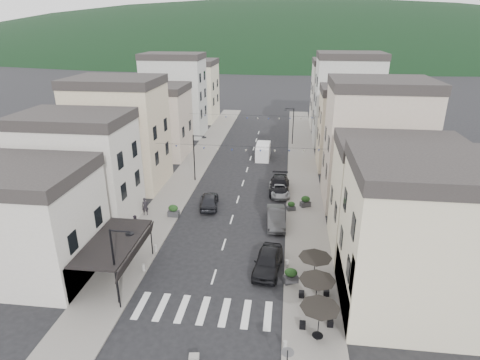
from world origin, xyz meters
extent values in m
plane|color=black|center=(0.00, 0.00, 0.00)|extent=(700.00, 700.00, 0.00)
cube|color=slate|center=(-7.50, 32.00, 0.06)|extent=(4.00, 76.00, 0.12)
cube|color=slate|center=(7.50, 32.00, 0.06)|extent=(4.00, 76.00, 0.12)
ellipsoid|color=black|center=(0.00, 300.00, 0.00)|extent=(640.00, 360.00, 70.00)
cube|color=beige|center=(-15.50, 5.00, 4.00)|extent=(12.00, 8.00, 8.00)
cube|color=beige|center=(14.50, 4.00, 5.00)|extent=(10.00, 8.00, 10.00)
cube|color=black|center=(-7.50, 5.00, 3.20)|extent=(3.60, 7.50, 0.15)
cube|color=black|center=(-5.70, 5.00, 2.70)|extent=(0.34, 7.50, 0.99)
cylinder|color=black|center=(-5.80, 1.50, 1.60)|extent=(0.10, 0.10, 3.20)
cylinder|color=black|center=(-5.80, 8.50, 1.60)|extent=(0.10, 0.10, 3.20)
cube|color=beige|center=(-14.50, 14.00, 5.00)|extent=(10.00, 7.00, 10.00)
cube|color=#262323|center=(-14.50, 14.00, 10.50)|extent=(10.20, 7.14, 1.00)
cube|color=#BAAA8C|center=(-14.50, 24.00, 6.00)|extent=(10.00, 8.00, 12.00)
cube|color=#262323|center=(-14.50, 24.00, 12.50)|extent=(10.20, 8.16, 1.00)
cube|color=#B09E8F|center=(-14.50, 36.00, 4.75)|extent=(10.00, 8.00, 9.50)
cube|color=#262323|center=(-14.50, 36.00, 10.00)|extent=(10.20, 8.16, 1.00)
cube|color=#A8A8A3|center=(-14.50, 48.00, 6.50)|extent=(10.00, 7.00, 13.00)
cube|color=#262323|center=(-14.50, 48.00, 13.50)|extent=(10.20, 7.14, 1.00)
cube|color=beige|center=(-14.50, 60.00, 5.50)|extent=(10.00, 9.00, 11.00)
cube|color=#262323|center=(-14.50, 60.00, 11.50)|extent=(10.20, 9.18, 1.00)
cube|color=beige|center=(14.50, 12.00, 4.50)|extent=(10.00, 7.00, 9.00)
cube|color=#262323|center=(14.50, 12.00, 9.50)|extent=(10.20, 7.14, 1.00)
cube|color=#B09E8F|center=(14.50, 22.00, 6.25)|extent=(10.00, 8.00, 12.50)
cube|color=#262323|center=(14.50, 22.00, 13.00)|extent=(10.20, 8.16, 1.00)
cube|color=#BAAA8C|center=(14.50, 34.00, 5.00)|extent=(10.00, 7.00, 10.00)
cube|color=#262323|center=(14.50, 34.00, 10.50)|extent=(10.20, 7.14, 1.00)
cube|color=#A8A8A3|center=(14.50, 46.00, 6.75)|extent=(10.00, 8.00, 13.50)
cube|color=#262323|center=(14.50, 46.00, 14.00)|extent=(10.20, 8.16, 1.00)
cube|color=beige|center=(14.50, 58.00, 5.75)|extent=(10.00, 9.00, 11.50)
cube|color=#262323|center=(14.50, 58.00, 12.00)|extent=(10.20, 9.18, 1.00)
cylinder|color=black|center=(7.70, 0.00, 1.27)|extent=(0.06, 0.06, 2.30)
cone|color=black|center=(7.70, 0.00, 2.37)|extent=(2.50, 2.50, 0.55)
cylinder|color=black|center=(7.70, 0.00, 0.49)|extent=(0.70, 0.70, 0.04)
cylinder|color=black|center=(7.70, 2.80, 1.27)|extent=(0.06, 0.06, 2.30)
cone|color=black|center=(7.70, 2.80, 2.37)|extent=(2.50, 2.50, 0.55)
cylinder|color=black|center=(7.70, 2.80, 0.49)|extent=(0.70, 0.70, 0.04)
cylinder|color=black|center=(7.70, 5.60, 1.27)|extent=(0.06, 0.06, 2.30)
cone|color=black|center=(7.70, 5.60, 2.37)|extent=(2.50, 2.50, 0.55)
cylinder|color=black|center=(7.70, 5.60, 0.49)|extent=(0.70, 0.70, 0.04)
cylinder|color=black|center=(-6.10, 2.00, 3.00)|extent=(0.14, 0.14, 6.00)
cylinder|color=black|center=(-5.40, 2.00, 5.90)|extent=(1.40, 0.10, 0.10)
cylinder|color=black|center=(-4.75, 2.00, 5.75)|extent=(0.56, 0.56, 0.08)
cylinder|color=black|center=(-6.10, 26.00, 3.00)|extent=(0.14, 0.14, 6.00)
cylinder|color=black|center=(-5.40, 26.00, 5.90)|extent=(1.40, 0.10, 0.10)
cylinder|color=black|center=(-4.75, 26.00, 5.75)|extent=(0.56, 0.56, 0.08)
cylinder|color=black|center=(6.10, 44.00, 3.00)|extent=(0.14, 0.14, 6.00)
cylinder|color=black|center=(5.40, 44.00, 5.90)|extent=(1.40, 0.10, 0.10)
cylinder|color=black|center=(4.75, 44.00, 5.75)|extent=(0.56, 0.56, 0.08)
cylinder|color=slate|center=(5.80, -3.50, 2.35)|extent=(0.70, 0.04, 0.70)
cylinder|color=gray|center=(-5.70, 6.00, 0.42)|extent=(0.26, 0.26, 0.60)
cylinder|color=gray|center=(-5.70, 9.00, 0.42)|extent=(0.26, 0.26, 0.60)
cylinder|color=gray|center=(5.70, 8.00, 0.42)|extent=(0.26, 0.26, 0.60)
cylinder|color=gray|center=(5.70, -1.00, 0.42)|extent=(0.26, 0.26, 0.60)
cylinder|color=black|center=(0.00, 22.00, 6.00)|extent=(19.00, 0.02, 0.02)
cone|color=beige|center=(-8.71, 22.00, 5.81)|extent=(0.28, 0.28, 0.24)
cone|color=navy|center=(-7.12, 22.00, 5.73)|extent=(0.28, 0.28, 0.24)
cone|color=beige|center=(-5.54, 22.00, 5.65)|extent=(0.28, 0.28, 0.24)
cone|color=navy|center=(-3.96, 22.00, 5.58)|extent=(0.28, 0.28, 0.24)
cone|color=beige|center=(-2.38, 22.00, 5.54)|extent=(0.28, 0.28, 0.24)
cone|color=navy|center=(-0.79, 22.00, 5.51)|extent=(0.28, 0.28, 0.24)
cone|color=beige|center=(0.79, 22.00, 5.51)|extent=(0.28, 0.28, 0.24)
cone|color=navy|center=(2.38, 22.00, 5.54)|extent=(0.28, 0.28, 0.24)
cone|color=beige|center=(3.96, 22.00, 5.58)|extent=(0.28, 0.28, 0.24)
cone|color=navy|center=(5.54, 22.00, 5.65)|extent=(0.28, 0.28, 0.24)
cone|color=beige|center=(7.12, 22.00, 5.73)|extent=(0.28, 0.28, 0.24)
cone|color=navy|center=(8.71, 22.00, 5.81)|extent=(0.28, 0.28, 0.24)
cylinder|color=black|center=(0.00, 38.00, 6.00)|extent=(19.00, 0.02, 0.02)
cone|color=beige|center=(-8.71, 38.00, 5.81)|extent=(0.28, 0.28, 0.24)
cone|color=navy|center=(-7.12, 38.00, 5.73)|extent=(0.28, 0.28, 0.24)
cone|color=beige|center=(-5.54, 38.00, 5.65)|extent=(0.28, 0.28, 0.24)
cone|color=navy|center=(-3.96, 38.00, 5.58)|extent=(0.28, 0.28, 0.24)
cone|color=beige|center=(-2.38, 38.00, 5.54)|extent=(0.28, 0.28, 0.24)
cone|color=navy|center=(-0.79, 38.00, 5.51)|extent=(0.28, 0.28, 0.24)
cone|color=beige|center=(0.79, 38.00, 5.51)|extent=(0.28, 0.28, 0.24)
cone|color=navy|center=(2.38, 38.00, 5.54)|extent=(0.28, 0.28, 0.24)
cone|color=beige|center=(3.96, 38.00, 5.58)|extent=(0.28, 0.28, 0.24)
cone|color=navy|center=(5.54, 38.00, 5.65)|extent=(0.28, 0.28, 0.24)
cone|color=beige|center=(7.12, 38.00, 5.73)|extent=(0.28, 0.28, 0.24)
cone|color=navy|center=(8.71, 38.00, 5.81)|extent=(0.28, 0.28, 0.24)
imported|color=black|center=(4.17, 7.40, 0.86)|extent=(2.55, 5.21, 1.71)
imported|color=#303033|center=(4.51, 15.37, 0.82)|extent=(2.09, 5.06, 1.63)
imported|color=gray|center=(4.60, 22.97, 0.64)|extent=(2.71, 4.85, 1.28)
imported|color=black|center=(4.60, 23.92, 0.81)|extent=(2.30, 5.60, 1.62)
imported|color=black|center=(-2.80, 18.62, 0.78)|extent=(2.41, 4.79, 1.57)
cube|color=silver|center=(1.80, 36.29, 1.02)|extent=(1.95, 4.88, 2.03)
cube|color=silver|center=(1.80, 35.68, 2.08)|extent=(1.89, 3.26, 0.51)
cylinder|color=black|center=(0.98, 34.47, 0.36)|extent=(0.26, 0.71, 0.71)
cylinder|color=black|center=(2.61, 34.46, 0.36)|extent=(0.26, 0.71, 0.71)
cylinder|color=black|center=(0.99, 38.13, 0.36)|extent=(0.26, 0.71, 0.71)
cylinder|color=black|center=(2.62, 38.12, 0.36)|extent=(0.26, 0.71, 0.71)
imported|color=black|center=(-8.95, 15.75, 1.06)|extent=(0.79, 0.63, 1.88)
imported|color=#251F2A|center=(-8.75, 12.40, 0.90)|extent=(0.95, 0.89, 1.56)
cube|color=gray|center=(0.39, -2.48, 0.23)|extent=(0.66, 0.53, 0.45)
cube|color=#29292B|center=(-8.30, 5.70, 0.36)|extent=(0.98, 0.58, 0.47)
ellipsoid|color=black|center=(-8.30, 5.70, 0.88)|extent=(0.83, 0.53, 0.61)
cube|color=#323235|center=(-6.00, 15.78, 0.41)|extent=(1.16, 0.67, 0.57)
ellipsoid|color=black|center=(-6.00, 15.78, 1.03)|extent=(1.00, 0.64, 0.73)
cube|color=#2B2A2D|center=(6.00, 5.86, 0.40)|extent=(1.26, 1.01, 0.55)
ellipsoid|color=black|center=(6.00, 5.86, 1.00)|extent=(0.97, 0.62, 0.71)
cube|color=#2E2E31|center=(7.52, 19.83, 0.39)|extent=(1.24, 1.00, 0.54)
ellipsoid|color=black|center=(7.52, 19.83, 0.99)|extent=(0.96, 0.61, 0.70)
cube|color=#323235|center=(6.00, 18.67, 0.34)|extent=(1.00, 0.74, 0.44)
ellipsoid|color=black|center=(6.00, 18.67, 0.83)|extent=(0.78, 0.50, 0.57)
camera|label=1|loc=(5.29, -20.16, 18.67)|focal=30.00mm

